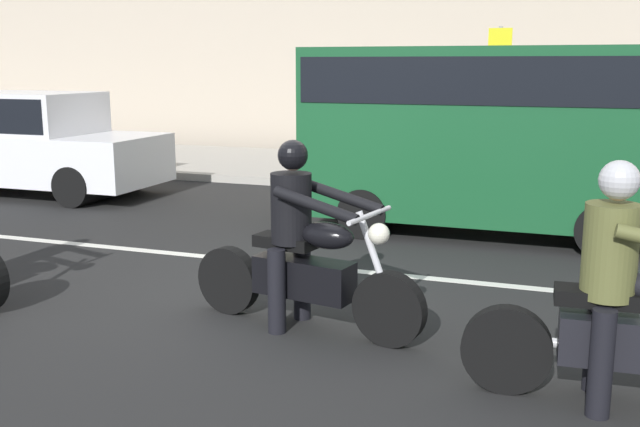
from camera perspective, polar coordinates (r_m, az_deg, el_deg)
The scene contains 8 objects.
ground_plane at distance 7.38m, azimuth -4.53°, elevation -5.79°, with size 80.00×80.00×0.00m, color black.
sidewalk_slab at distance 14.86m, azimuth 8.21°, elevation 3.20°, with size 40.00×4.40×0.14m, color #A8A399.
lane_marking_stripe at distance 7.99m, azimuth 1.78°, elevation -4.37°, with size 18.00×0.14×0.01m, color silver.
motorcycle_with_rider_black_leather at distance 6.11m, azimuth -1.35°, elevation -3.10°, with size 2.16×0.77×1.59m.
motorcycle_with_rider_olive at distance 5.11m, azimuth 22.42°, elevation -6.82°, with size 2.05×0.70×1.61m.
parked_van_forest_green at distance 9.80m, azimuth 13.01°, elevation 6.51°, with size 4.63×1.96×2.40m.
parked_sedan_white at distance 13.49m, azimuth -21.54°, elevation 5.15°, with size 4.42×1.82×1.72m.
street_sign_post at distance 14.72m, azimuth 13.63°, elevation 9.65°, with size 0.44×0.08×2.74m.
Camera 1 is at (2.91, -6.41, 2.19)m, focal length 41.31 mm.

